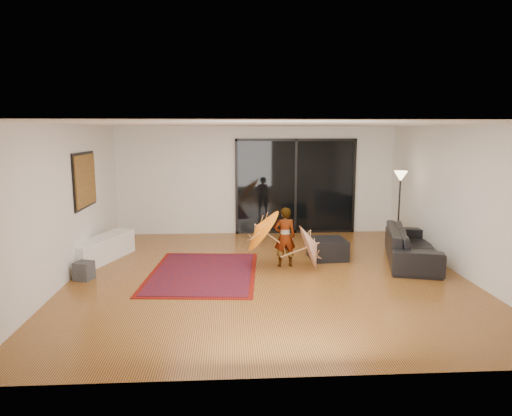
{
  "coord_description": "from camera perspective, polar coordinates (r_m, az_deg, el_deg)",
  "views": [
    {
      "loc": [
        -0.68,
        -7.95,
        2.59
      ],
      "look_at": [
        -0.16,
        0.83,
        1.1
      ],
      "focal_mm": 32.0,
      "sensor_mm": 36.0,
      "label": 1
    }
  ],
  "objects": [
    {
      "name": "painting",
      "position": [
        9.42,
        -20.58,
        3.28
      ],
      "size": [
        0.04,
        1.28,
        1.08
      ],
      "color": "black",
      "rests_on": "wall_left"
    },
    {
      "name": "parasol_orange",
      "position": [
        8.65,
        0.04,
        -2.76
      ],
      "size": [
        0.7,
        0.93,
        0.92
      ],
      "rotation": [
        0.0,
        -0.92,
        0.0
      ],
      "color": "orange",
      "rests_on": "child"
    },
    {
      "name": "speaker",
      "position": [
        8.64,
        -20.71,
        -7.35
      ],
      "size": [
        0.35,
        0.35,
        0.32
      ],
      "primitive_type": "cube",
      "rotation": [
        0.0,
        0.0,
        -0.28
      ],
      "color": "#424244",
      "rests_on": "floor"
    },
    {
      "name": "ceiling",
      "position": [
        7.98,
        1.54,
        10.41
      ],
      "size": [
        7.0,
        7.0,
        0.0
      ],
      "primitive_type": "plane",
      "rotation": [
        3.14,
        0.0,
        0.0
      ],
      "color": "white",
      "rests_on": "wall_back"
    },
    {
      "name": "parasol_white",
      "position": [
        8.75,
        7.64,
        -4.25
      ],
      "size": [
        0.52,
        0.87,
        0.92
      ],
      "rotation": [
        0.0,
        1.22,
        0.0
      ],
      "color": "white",
      "rests_on": "floor"
    },
    {
      "name": "wall_left",
      "position": [
        8.52,
        -22.65,
        0.51
      ],
      "size": [
        0.0,
        7.0,
        7.0
      ],
      "primitive_type": "plane",
      "rotation": [
        1.57,
        0.0,
        1.57
      ],
      "color": "silver",
      "rests_on": "floor"
    },
    {
      "name": "sliding_door",
      "position": [
        11.62,
        4.97,
        2.71
      ],
      "size": [
        3.06,
        0.07,
        2.4
      ],
      "color": "black",
      "rests_on": "wall_back"
    },
    {
      "name": "persian_rug",
      "position": [
        8.54,
        -6.63,
        -8.03
      ],
      "size": [
        2.14,
        2.84,
        0.02
      ],
      "rotation": [
        0.0,
        0.0,
        -0.08
      ],
      "color": "#620E08",
      "rests_on": "floor"
    },
    {
      "name": "floor_lamp",
      "position": [
        10.6,
        17.56,
        2.48
      ],
      "size": [
        0.3,
        0.3,
        1.72
      ],
      "color": "black",
      "rests_on": "floor"
    },
    {
      "name": "wall_right",
      "position": [
        9.07,
        24.13,
        0.92
      ],
      "size": [
        0.0,
        7.0,
        7.0
      ],
      "primitive_type": "plane",
      "rotation": [
        1.57,
        0.0,
        -1.57
      ],
      "color": "silver",
      "rests_on": "floor"
    },
    {
      "name": "ottoman",
      "position": [
        9.5,
        8.92,
        -5.04
      ],
      "size": [
        0.76,
        0.76,
        0.41
      ],
      "primitive_type": "cube",
      "rotation": [
        0.0,
        0.0,
        0.06
      ],
      "color": "black",
      "rests_on": "floor"
    },
    {
      "name": "wall_back",
      "position": [
        11.53,
        0.02,
        3.44
      ],
      "size": [
        7.0,
        0.0,
        7.0
      ],
      "primitive_type": "plane",
      "rotation": [
        1.57,
        0.0,
        0.0
      ],
      "color": "silver",
      "rests_on": "floor"
    },
    {
      "name": "wall_front",
      "position": [
        4.67,
        5.17,
        -5.8
      ],
      "size": [
        7.0,
        0.0,
        7.0
      ],
      "primitive_type": "plane",
      "rotation": [
        -1.57,
        0.0,
        0.0
      ],
      "color": "silver",
      "rests_on": "floor"
    },
    {
      "name": "floor",
      "position": [
        8.39,
        1.46,
        -8.37
      ],
      "size": [
        7.0,
        7.0,
        0.0
      ],
      "primitive_type": "plane",
      "color": "#A66A2D",
      "rests_on": "ground"
    },
    {
      "name": "sofa",
      "position": [
        9.64,
        18.91,
        -4.42
      ],
      "size": [
        1.5,
        2.47,
        0.67
      ],
      "primitive_type": "imported",
      "rotation": [
        0.0,
        0.0,
        1.29
      ],
      "color": "black",
      "rests_on": "floor"
    },
    {
      "name": "media_console",
      "position": [
        9.71,
        -18.69,
        -4.9
      ],
      "size": [
        0.99,
        1.79,
        0.48
      ],
      "primitive_type": "cube",
      "rotation": [
        0.0,
        0.0,
        -0.34
      ],
      "color": "white",
      "rests_on": "floor"
    },
    {
      "name": "child",
      "position": [
        8.78,
        3.62,
        -3.64
      ],
      "size": [
        0.44,
        0.31,
        1.16
      ],
      "primitive_type": "imported",
      "rotation": [
        0.0,
        0.0,
        3.23
      ],
      "color": "#999999",
      "rests_on": "floor"
    }
  ]
}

